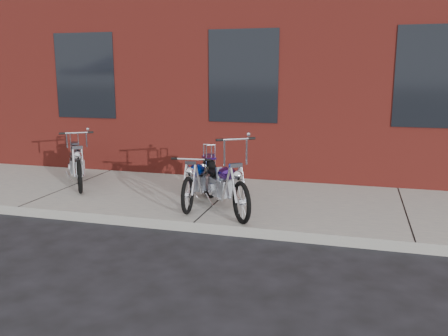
% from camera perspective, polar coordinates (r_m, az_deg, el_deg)
% --- Properties ---
extents(ground, '(120.00, 120.00, 0.00)m').
position_cam_1_polar(ground, '(6.95, -3.65, -7.75)').
color(ground, black).
rests_on(ground, ground).
extents(sidewalk, '(22.00, 3.00, 0.15)m').
position_cam_1_polar(sidewalk, '(8.29, -0.22, -3.98)').
color(sidewalk, gray).
rests_on(sidewalk, ground).
extents(building_brick, '(22.00, 10.00, 8.00)m').
position_cam_1_polar(building_brick, '(14.45, 7.23, 18.23)').
color(building_brick, maroon).
rests_on(building_brick, ground).
extents(chopper_purple, '(1.32, 1.82, 1.21)m').
position_cam_1_polar(chopper_purple, '(7.48, -0.14, -2.02)').
color(chopper_purple, black).
rests_on(chopper_purple, sidewalk).
extents(chopper_blue, '(0.49, 2.02, 0.88)m').
position_cam_1_polar(chopper_blue, '(7.94, -2.92, -1.43)').
color(chopper_blue, black).
rests_on(chopper_blue, sidewalk).
extents(chopper_third, '(1.31, 1.79, 1.08)m').
position_cam_1_polar(chopper_third, '(9.58, -17.25, 0.43)').
color(chopper_third, black).
rests_on(chopper_third, sidewalk).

